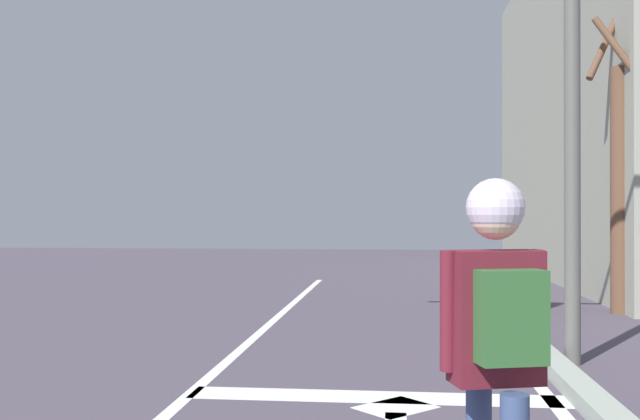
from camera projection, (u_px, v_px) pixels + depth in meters
lane_line_center at (204, 381)px, 6.53m from camera, size 0.12×20.00×0.01m
lane_line_curbside at (542, 390)px, 6.23m from camera, size 0.12×20.00×0.01m
stop_bar at (377, 397)px, 5.98m from camera, size 3.12×0.40×0.01m
lane_arrow_head at (396, 407)px, 5.66m from camera, size 0.71×0.71×0.01m
curb_strip at (572, 382)px, 6.20m from camera, size 0.24×24.00×0.14m
skater at (497, 326)px, 2.90m from camera, size 0.43×0.60×1.59m
roadside_tree at (620, 175)px, 10.99m from camera, size 1.05×1.03×4.68m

